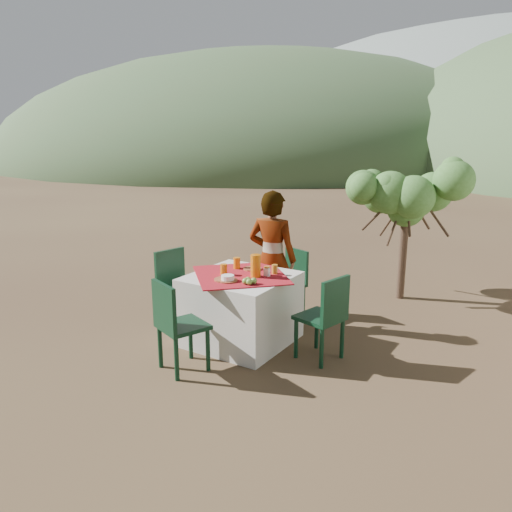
{
  "coord_description": "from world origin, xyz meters",
  "views": [
    {
      "loc": [
        2.51,
        -4.6,
        2.24
      ],
      "look_at": [
        -0.4,
        0.04,
        0.87
      ],
      "focal_mm": 35.0,
      "sensor_mm": 36.0,
      "label": 1
    }
  ],
  "objects_px": {
    "chair_left": "(176,284)",
    "juice_pitcher": "(256,266)",
    "chair_far": "(290,280)",
    "chair_right": "(326,314)",
    "chair_near": "(176,322)",
    "person": "(272,259)",
    "table": "(241,308)",
    "shrub_tree": "(411,202)"
  },
  "relations": [
    {
      "from": "chair_left",
      "to": "chair_right",
      "type": "bearing_deg",
      "value": -77.28
    },
    {
      "from": "chair_near",
      "to": "chair_right",
      "type": "relative_size",
      "value": 1.02
    },
    {
      "from": "table",
      "to": "juice_pitcher",
      "type": "distance_m",
      "value": 0.53
    },
    {
      "from": "chair_near",
      "to": "chair_right",
      "type": "bearing_deg",
      "value": -117.29
    },
    {
      "from": "table",
      "to": "chair_near",
      "type": "bearing_deg",
      "value": -97.63
    },
    {
      "from": "chair_far",
      "to": "shrub_tree",
      "type": "height_order",
      "value": "shrub_tree"
    },
    {
      "from": "chair_left",
      "to": "chair_right",
      "type": "xyz_separation_m",
      "value": [
        1.92,
        0.02,
        -0.01
      ]
    },
    {
      "from": "chair_far",
      "to": "chair_right",
      "type": "distance_m",
      "value": 1.3
    },
    {
      "from": "chair_far",
      "to": "person",
      "type": "bearing_deg",
      "value": -78.2
    },
    {
      "from": "chair_left",
      "to": "juice_pitcher",
      "type": "height_order",
      "value": "juice_pitcher"
    },
    {
      "from": "person",
      "to": "shrub_tree",
      "type": "relative_size",
      "value": 0.95
    },
    {
      "from": "chair_right",
      "to": "juice_pitcher",
      "type": "relative_size",
      "value": 3.72
    },
    {
      "from": "chair_far",
      "to": "shrub_tree",
      "type": "bearing_deg",
      "value": 74.78
    },
    {
      "from": "chair_near",
      "to": "chair_far",
      "type": "bearing_deg",
      "value": -74.62
    },
    {
      "from": "chair_near",
      "to": "person",
      "type": "height_order",
      "value": "person"
    },
    {
      "from": "chair_far",
      "to": "chair_near",
      "type": "xyz_separation_m",
      "value": [
        -0.2,
        -1.91,
        0.03
      ]
    },
    {
      "from": "chair_left",
      "to": "juice_pitcher",
      "type": "bearing_deg",
      "value": -78.49
    },
    {
      "from": "table",
      "to": "juice_pitcher",
      "type": "bearing_deg",
      "value": 6.01
    },
    {
      "from": "chair_left",
      "to": "shrub_tree",
      "type": "distance_m",
      "value": 3.28
    },
    {
      "from": "person",
      "to": "juice_pitcher",
      "type": "bearing_deg",
      "value": 95.81
    },
    {
      "from": "chair_right",
      "to": "person",
      "type": "xyz_separation_m",
      "value": [
        -0.95,
        0.58,
        0.31
      ]
    },
    {
      "from": "juice_pitcher",
      "to": "person",
      "type": "bearing_deg",
      "value": 104.22
    },
    {
      "from": "table",
      "to": "shrub_tree",
      "type": "distance_m",
      "value": 2.85
    },
    {
      "from": "person",
      "to": "chair_far",
      "type": "bearing_deg",
      "value": -106.39
    },
    {
      "from": "table",
      "to": "chair_left",
      "type": "relative_size",
      "value": 1.45
    },
    {
      "from": "table",
      "to": "chair_left",
      "type": "height_order",
      "value": "chair_left"
    },
    {
      "from": "chair_far",
      "to": "chair_right",
      "type": "relative_size",
      "value": 0.95
    },
    {
      "from": "table",
      "to": "person",
      "type": "relative_size",
      "value": 0.81
    },
    {
      "from": "chair_far",
      "to": "shrub_tree",
      "type": "relative_size",
      "value": 0.5
    },
    {
      "from": "juice_pitcher",
      "to": "chair_left",
      "type": "bearing_deg",
      "value": 179.51
    },
    {
      "from": "chair_right",
      "to": "chair_near",
      "type": "bearing_deg",
      "value": -34.72
    },
    {
      "from": "chair_right",
      "to": "shrub_tree",
      "type": "height_order",
      "value": "shrub_tree"
    },
    {
      "from": "table",
      "to": "person",
      "type": "bearing_deg",
      "value": 87.71
    },
    {
      "from": "chair_far",
      "to": "juice_pitcher",
      "type": "xyz_separation_m",
      "value": [
        0.1,
        -0.97,
        0.41
      ]
    },
    {
      "from": "chair_near",
      "to": "shrub_tree",
      "type": "relative_size",
      "value": 0.53
    },
    {
      "from": "chair_right",
      "to": "juice_pitcher",
      "type": "distance_m",
      "value": 0.89
    },
    {
      "from": "chair_far",
      "to": "chair_right",
      "type": "xyz_separation_m",
      "value": [
        0.9,
        -0.94,
        0.02
      ]
    },
    {
      "from": "table",
      "to": "shrub_tree",
      "type": "xyz_separation_m",
      "value": [
        1.1,
        2.45,
        0.95
      ]
    },
    {
      "from": "chair_left",
      "to": "person",
      "type": "bearing_deg",
      "value": -46.06
    },
    {
      "from": "chair_far",
      "to": "person",
      "type": "xyz_separation_m",
      "value": [
        -0.05,
        -0.36,
        0.34
      ]
    },
    {
      "from": "person",
      "to": "juice_pitcher",
      "type": "relative_size",
      "value": 6.77
    },
    {
      "from": "chair_near",
      "to": "juice_pitcher",
      "type": "distance_m",
      "value": 1.06
    }
  ]
}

